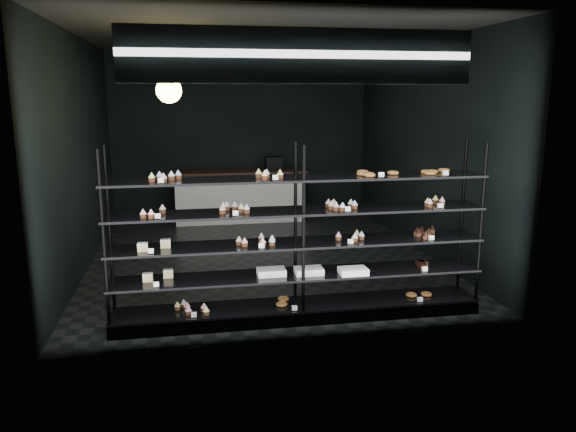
{
  "coord_description": "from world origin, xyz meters",
  "views": [
    {
      "loc": [
        -1.06,
        -8.13,
        2.41
      ],
      "look_at": [
        0.06,
        -1.9,
        1.03
      ],
      "focal_mm": 35.0,
      "sensor_mm": 36.0,
      "label": 1
    }
  ],
  "objects": [
    {
      "name": "room",
      "position": [
        0.0,
        0.0,
        1.6
      ],
      "size": [
        5.01,
        6.01,
        3.2
      ],
      "color": "black",
      "rests_on": "ground"
    },
    {
      "name": "display_shelf",
      "position": [
        0.05,
        -2.45,
        0.63
      ],
      "size": [
        4.0,
        0.5,
        1.91
      ],
      "color": "black",
      "rests_on": "room"
    },
    {
      "name": "signage",
      "position": [
        0.0,
        -2.93,
        2.75
      ],
      "size": [
        3.3,
        0.05,
        0.5
      ],
      "color": "#0B1B3A",
      "rests_on": "room"
    },
    {
      "name": "pendant_lamp",
      "position": [
        -1.24,
        -1.27,
        2.45
      ],
      "size": [
        0.3,
        0.3,
        0.88
      ],
      "color": "black",
      "rests_on": "room"
    },
    {
      "name": "service_counter",
      "position": [
        -0.07,
        2.5,
        0.5
      ],
      "size": [
        2.55,
        0.65,
        1.23
      ],
      "color": "silver",
      "rests_on": "room"
    }
  ]
}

